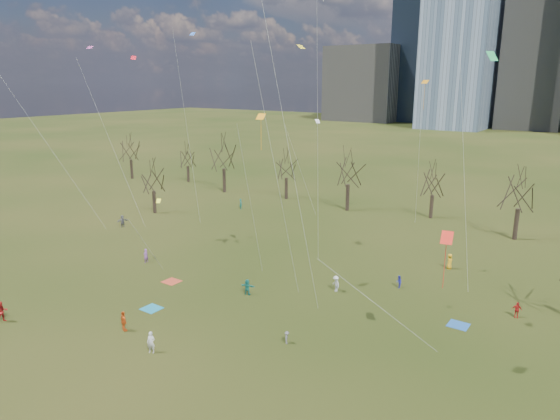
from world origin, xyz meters
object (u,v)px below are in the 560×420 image
Objects in this scene: blanket_crimson at (172,281)px; person_2 at (2,312)px; blanket_teal at (152,309)px; blanket_navy at (458,325)px; person_4 at (124,321)px; person_1 at (151,342)px.

person_2 is (-5.05, -13.88, 0.88)m from blanket_crimson.
blanket_teal and blanket_navy have the same top height.
person_4 reaches higher than blanket_crimson.
blanket_navy is at bearing 28.24° from blanket_teal.
blanket_navy is at bearing 15.13° from blanket_crimson.
blanket_teal is 0.98× the size of person_1.
blanket_crimson is 0.98× the size of person_1.
blanket_teal is 7.51m from person_1.
blanket_crimson is at bearing 120.51° from blanket_teal.
person_2 is (-30.94, -20.88, 0.88)m from blanket_navy.
blanket_navy is at bearing -126.08° from person_4.
person_1 is at bearing -49.22° from blanket_crimson.
blanket_teal is at bearing -151.76° from blanket_navy.
blanket_crimson is at bearing -164.87° from blanket_navy.
blanket_navy and blanket_crimson have the same top height.
person_2 is 10.59m from person_4.
person_4 is at bearing -54.72° from person_2.
blanket_crimson is at bearing 104.60° from person_1.
person_2 reaches higher than person_1.
blanket_navy is 24.26m from person_1.
person_1 reaches higher than blanket_crimson.
person_1 is 0.92× the size of person_2.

